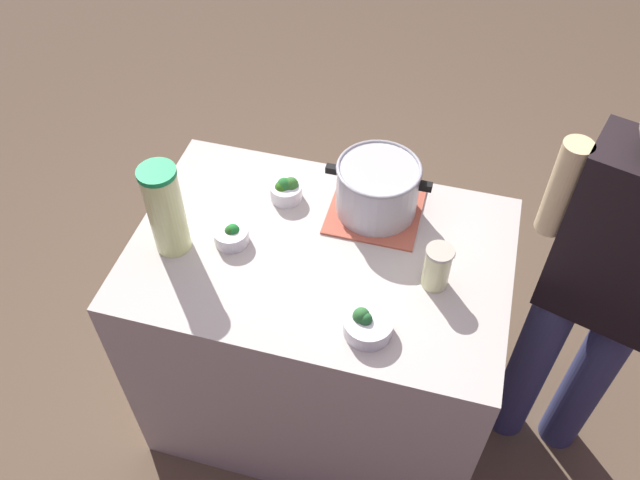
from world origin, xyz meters
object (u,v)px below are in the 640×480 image
at_px(broccoli_bowl_front, 286,190).
at_px(person_cook, 601,291).
at_px(cooking_pot, 378,188).
at_px(broccoli_bowl_back, 367,324).
at_px(mason_jar, 437,267).
at_px(lemonade_pitcher, 166,210).
at_px(broccoli_bowl_center, 232,235).

height_order(broccoli_bowl_front, person_cook, person_cook).
relative_size(cooking_pot, broccoli_bowl_back, 2.42).
height_order(mason_jar, broccoli_bowl_back, mason_jar).
distance_m(lemonade_pitcher, broccoli_bowl_center, 0.22).
distance_m(broccoli_bowl_center, broccoli_bowl_back, 0.52).
bearing_deg(lemonade_pitcher, broccoli_bowl_center, 20.61).
distance_m(mason_jar, broccoli_bowl_front, 0.57).
xyz_separation_m(cooking_pot, person_cook, (0.72, -0.11, -0.14)).
xyz_separation_m(cooking_pot, lemonade_pitcher, (-0.57, -0.31, 0.06)).
bearing_deg(cooking_pot, person_cook, -9.02).
relative_size(lemonade_pitcher, broccoli_bowl_back, 2.26).
xyz_separation_m(broccoli_bowl_front, broccoli_bowl_center, (-0.11, -0.23, -0.01)).
xyz_separation_m(lemonade_pitcher, person_cook, (1.28, 0.20, -0.20)).
bearing_deg(person_cook, cooking_pot, 170.98).
bearing_deg(broccoli_bowl_back, broccoli_bowl_front, 129.90).
height_order(lemonade_pitcher, broccoli_bowl_front, lemonade_pitcher).
xyz_separation_m(mason_jar, broccoli_bowl_back, (-0.15, -0.22, -0.04)).
height_order(cooking_pot, broccoli_bowl_front, cooking_pot).
relative_size(lemonade_pitcher, broccoli_bowl_front, 2.96).
bearing_deg(cooking_pot, mason_jar, -47.31).
height_order(broccoli_bowl_center, broccoli_bowl_back, broccoli_bowl_back).
xyz_separation_m(mason_jar, broccoli_bowl_front, (-0.52, 0.23, -0.04)).
bearing_deg(broccoli_bowl_center, mason_jar, 0.09).
distance_m(broccoli_bowl_center, person_cook, 1.13).
bearing_deg(mason_jar, lemonade_pitcher, -175.41).
bearing_deg(person_cook, mason_jar, -164.68).
bearing_deg(broccoli_bowl_center, broccoli_bowl_back, -24.34).
relative_size(lemonade_pitcher, person_cook, 0.19).
bearing_deg(mason_jar, broccoli_bowl_center, -179.91).
xyz_separation_m(cooking_pot, mason_jar, (0.23, -0.25, -0.03)).
bearing_deg(cooking_pot, broccoli_bowl_front, -175.87).
distance_m(mason_jar, broccoli_bowl_back, 0.27).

